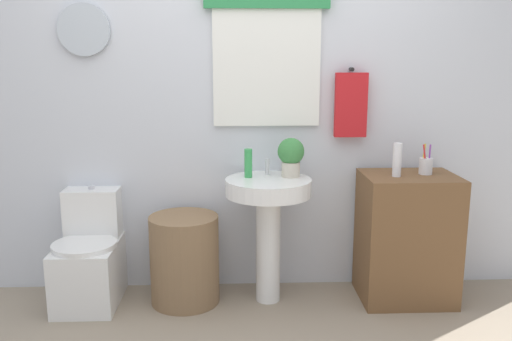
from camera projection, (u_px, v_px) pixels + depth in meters
name	position (u px, v px, depth m)	size (l,w,h in m)	color
back_wall	(242.00, 88.00, 3.39)	(4.40, 0.18, 2.60)	silver
toilet	(90.00, 260.00, 3.30)	(0.38, 0.51, 0.71)	white
laundry_hamper	(185.00, 259.00, 3.29)	(0.42, 0.42, 0.55)	#846647
pedestal_sink	(268.00, 209.00, 3.25)	(0.52, 0.52, 0.78)	white
faucet	(267.00, 167.00, 3.32)	(0.03, 0.03, 0.10)	silver
wooden_cabinet	(407.00, 237.00, 3.32)	(0.56, 0.44, 0.80)	brown
soap_bottle	(248.00, 163.00, 3.24)	(0.05, 0.05, 0.18)	green
potted_plant	(291.00, 155.00, 3.25)	(0.16, 0.16, 0.24)	beige
lotion_bottle	(397.00, 160.00, 3.18)	(0.05, 0.05, 0.20)	white
toothbrush_cup	(426.00, 165.00, 3.25)	(0.08, 0.08, 0.19)	silver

